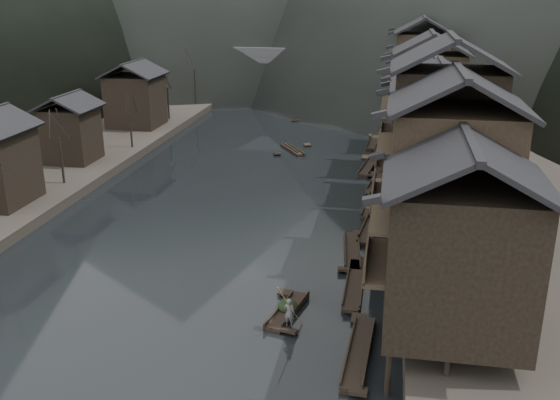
# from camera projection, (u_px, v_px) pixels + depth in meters

# --- Properties ---
(water) EXTENTS (300.00, 300.00, 0.00)m
(water) POSITION_uv_depth(u_px,v_px,m) (182.00, 280.00, 43.15)
(water) COLOR black
(water) RESTS_ON ground
(left_bank) EXTENTS (40.00, 200.00, 1.20)m
(left_bank) POSITION_uv_depth(u_px,v_px,m) (33.00, 127.00, 85.97)
(left_bank) COLOR #2D2823
(left_bank) RESTS_ON ground
(stilt_houses) EXTENTS (9.00, 67.60, 16.45)m
(stilt_houses) POSITION_uv_depth(u_px,v_px,m) (434.00, 108.00, 55.02)
(stilt_houses) COLOR black
(stilt_houses) RESTS_ON ground
(left_houses) EXTENTS (8.10, 53.20, 8.73)m
(left_houses) POSITION_uv_depth(u_px,v_px,m) (50.00, 126.00, 63.40)
(left_houses) COLOR black
(left_houses) RESTS_ON left_bank
(bare_trees) EXTENTS (3.94, 72.66, 7.88)m
(bare_trees) POSITION_uv_depth(u_px,v_px,m) (111.00, 108.00, 68.97)
(bare_trees) COLOR black
(bare_trees) RESTS_ON left_bank
(moored_sampans) EXTENTS (3.16, 63.62, 0.47)m
(moored_sampans) POSITION_uv_depth(u_px,v_px,m) (371.00, 193.00, 60.21)
(moored_sampans) COLOR black
(moored_sampans) RESTS_ON water
(midriver_boats) EXTENTS (9.36, 39.28, 0.45)m
(midriver_boats) POSITION_uv_depth(u_px,v_px,m) (325.00, 122.00, 91.01)
(midriver_boats) COLOR black
(midriver_boats) RESTS_ON water
(stone_bridge) EXTENTS (40.00, 6.00, 9.00)m
(stone_bridge) POSITION_uv_depth(u_px,v_px,m) (314.00, 70.00, 108.37)
(stone_bridge) COLOR #4C4C4F
(stone_bridge) RESTS_ON ground
(hero_sampan) EXTENTS (2.17, 5.42, 0.44)m
(hero_sampan) POSITION_uv_depth(u_px,v_px,m) (287.00, 311.00, 38.65)
(hero_sampan) COLOR black
(hero_sampan) RESTS_ON water
(cargo_heap) EXTENTS (1.18, 1.54, 0.71)m
(cargo_heap) POSITION_uv_depth(u_px,v_px,m) (287.00, 300.00, 38.69)
(cargo_heap) COLOR black
(cargo_heap) RESTS_ON hero_sampan
(boatman) EXTENTS (0.74, 0.56, 1.85)m
(boatman) POSITION_uv_depth(u_px,v_px,m) (289.00, 309.00, 36.50)
(boatman) COLOR slate
(boatman) RESTS_ON hero_sampan
(bamboo_pole) EXTENTS (1.50, 2.11, 3.92)m
(bamboo_pole) POSITION_uv_depth(u_px,v_px,m) (293.00, 265.00, 35.52)
(bamboo_pole) COLOR #8C7A51
(bamboo_pole) RESTS_ON boatman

